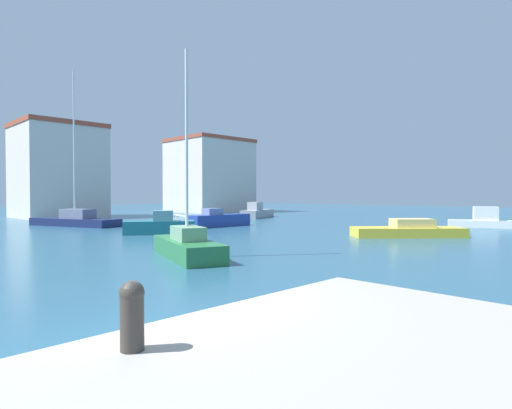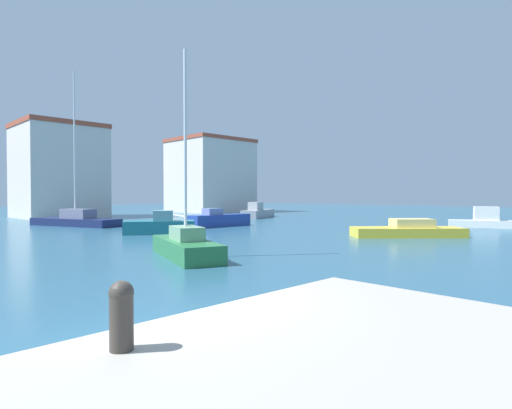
{
  "view_description": "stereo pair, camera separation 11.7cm",
  "coord_description": "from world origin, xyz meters",
  "px_view_note": "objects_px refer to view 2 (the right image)",
  "views": [
    {
      "loc": [
        -3.33,
        -5.42,
        2.45
      ],
      "look_at": [
        18.2,
        16.19,
        1.79
      ],
      "focal_mm": 29.47,
      "sensor_mm": 36.0,
      "label": 1
    },
    {
      "loc": [
        -3.25,
        -5.5,
        2.45
      ],
      "look_at": [
        18.2,
        16.19,
        1.79
      ],
      "focal_mm": 29.47,
      "sensor_mm": 36.0,
      "label": 2
    }
  ],
  "objects_px": {
    "motorboat_grey_near_pier": "(258,212)",
    "motorboat_teal_far_left": "(160,226)",
    "motorboat_white_far_right": "(483,220)",
    "motorboat_yellow_mid_harbor": "(408,230)",
    "mooring_bollard": "(121,312)",
    "sailboat_green_outer_mooring": "(186,245)",
    "motorboat_blue_distant_east": "(219,220)",
    "sailboat_navy_center_channel": "(76,219)"
  },
  "relations": [
    {
      "from": "sailboat_navy_center_channel",
      "to": "motorboat_white_far_right",
      "type": "bearing_deg",
      "value": -47.76
    },
    {
      "from": "motorboat_teal_far_left",
      "to": "sailboat_green_outer_mooring",
      "type": "height_order",
      "value": "sailboat_green_outer_mooring"
    },
    {
      "from": "motorboat_grey_near_pier",
      "to": "sailboat_green_outer_mooring",
      "type": "bearing_deg",
      "value": -140.35
    },
    {
      "from": "sailboat_navy_center_channel",
      "to": "motorboat_teal_far_left",
      "type": "height_order",
      "value": "sailboat_navy_center_channel"
    },
    {
      "from": "sailboat_green_outer_mooring",
      "to": "motorboat_yellow_mid_harbor",
      "type": "xyz_separation_m",
      "value": [
        14.21,
        -2.4,
        -0.13
      ]
    },
    {
      "from": "sailboat_navy_center_channel",
      "to": "motorboat_blue_distant_east",
      "type": "relative_size",
      "value": 2.28
    },
    {
      "from": "motorboat_grey_near_pier",
      "to": "sailboat_green_outer_mooring",
      "type": "relative_size",
      "value": 0.81
    },
    {
      "from": "motorboat_yellow_mid_harbor",
      "to": "sailboat_navy_center_channel",
      "type": "bearing_deg",
      "value": 114.58
    },
    {
      "from": "motorboat_teal_far_left",
      "to": "motorboat_blue_distant_east",
      "type": "xyz_separation_m",
      "value": [
        6.81,
        2.36,
        0.01
      ]
    },
    {
      "from": "sailboat_navy_center_channel",
      "to": "motorboat_white_far_right",
      "type": "height_order",
      "value": "sailboat_navy_center_channel"
    },
    {
      "from": "mooring_bollard",
      "to": "sailboat_navy_center_channel",
      "type": "xyz_separation_m",
      "value": [
        11.52,
        30.5,
        -0.82
      ]
    },
    {
      "from": "mooring_bollard",
      "to": "motorboat_teal_far_left",
      "type": "height_order",
      "value": "mooring_bollard"
    },
    {
      "from": "mooring_bollard",
      "to": "motorboat_yellow_mid_harbor",
      "type": "relative_size",
      "value": 0.11
    },
    {
      "from": "mooring_bollard",
      "to": "motorboat_white_far_right",
      "type": "bearing_deg",
      "value": 11.79
    },
    {
      "from": "motorboat_white_far_right",
      "to": "motorboat_yellow_mid_harbor",
      "type": "relative_size",
      "value": 0.76
    },
    {
      "from": "motorboat_grey_near_pier",
      "to": "sailboat_green_outer_mooring",
      "type": "distance_m",
      "value": 30.02
    },
    {
      "from": "motorboat_white_far_right",
      "to": "motorboat_yellow_mid_harbor",
      "type": "xyz_separation_m",
      "value": [
        -10.98,
        0.73,
        -0.19
      ]
    },
    {
      "from": "motorboat_grey_near_pier",
      "to": "motorboat_blue_distant_east",
      "type": "height_order",
      "value": "motorboat_grey_near_pier"
    },
    {
      "from": "sailboat_green_outer_mooring",
      "to": "sailboat_navy_center_channel",
      "type": "bearing_deg",
      "value": 79.67
    },
    {
      "from": "mooring_bollard",
      "to": "sailboat_navy_center_channel",
      "type": "distance_m",
      "value": 32.61
    },
    {
      "from": "motorboat_grey_near_pier",
      "to": "motorboat_teal_far_left",
      "type": "distance_m",
      "value": 20.75
    },
    {
      "from": "sailboat_green_outer_mooring",
      "to": "motorboat_blue_distant_east",
      "type": "bearing_deg",
      "value": 45.9
    },
    {
      "from": "sailboat_green_outer_mooring",
      "to": "motorboat_yellow_mid_harbor",
      "type": "relative_size",
      "value": 1.35
    },
    {
      "from": "sailboat_navy_center_channel",
      "to": "motorboat_blue_distant_east",
      "type": "height_order",
      "value": "sailboat_navy_center_channel"
    },
    {
      "from": "motorboat_blue_distant_east",
      "to": "motorboat_teal_far_left",
      "type": "bearing_deg",
      "value": -160.87
    },
    {
      "from": "motorboat_grey_near_pier",
      "to": "motorboat_white_far_right",
      "type": "relative_size",
      "value": 1.44
    },
    {
      "from": "motorboat_teal_far_left",
      "to": "motorboat_white_far_right",
      "type": "relative_size",
      "value": 0.96
    },
    {
      "from": "motorboat_teal_far_left",
      "to": "sailboat_green_outer_mooring",
      "type": "relative_size",
      "value": 0.54
    },
    {
      "from": "motorboat_teal_far_left",
      "to": "sailboat_navy_center_channel",
      "type": "bearing_deg",
      "value": 95.2
    },
    {
      "from": "mooring_bollard",
      "to": "motorboat_grey_near_pier",
      "type": "distance_m",
      "value": 42.5
    },
    {
      "from": "sailboat_navy_center_channel",
      "to": "sailboat_green_outer_mooring",
      "type": "distance_m",
      "value": 20.83
    },
    {
      "from": "motorboat_teal_far_left",
      "to": "motorboat_yellow_mid_harbor",
      "type": "xyz_separation_m",
      "value": [
        9.47,
        -11.95,
        -0.14
      ]
    },
    {
      "from": "motorboat_white_far_right",
      "to": "motorboat_yellow_mid_harbor",
      "type": "bearing_deg",
      "value": 176.21
    },
    {
      "from": "motorboat_blue_distant_east",
      "to": "sailboat_green_outer_mooring",
      "type": "bearing_deg",
      "value": -134.1
    },
    {
      "from": "motorboat_white_far_right",
      "to": "motorboat_blue_distant_east",
      "type": "height_order",
      "value": "motorboat_white_far_right"
    },
    {
      "from": "motorboat_blue_distant_east",
      "to": "motorboat_grey_near_pier",
      "type": "bearing_deg",
      "value": 32.06
    },
    {
      "from": "motorboat_grey_near_pier",
      "to": "motorboat_teal_far_left",
      "type": "xyz_separation_m",
      "value": [
        -18.39,
        -9.61,
        -0.05
      ]
    },
    {
      "from": "motorboat_teal_far_left",
      "to": "motorboat_blue_distant_east",
      "type": "height_order",
      "value": "motorboat_teal_far_left"
    },
    {
      "from": "motorboat_white_far_right",
      "to": "sailboat_navy_center_channel",
      "type": "bearing_deg",
      "value": 132.24
    },
    {
      "from": "motorboat_grey_near_pier",
      "to": "motorboat_teal_far_left",
      "type": "bearing_deg",
      "value": -152.4
    },
    {
      "from": "motorboat_white_far_right",
      "to": "motorboat_grey_near_pier",
      "type": "bearing_deg",
      "value": 95.31
    },
    {
      "from": "motorboat_blue_distant_east",
      "to": "sailboat_navy_center_channel",
      "type": "bearing_deg",
      "value": 132.28
    }
  ]
}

